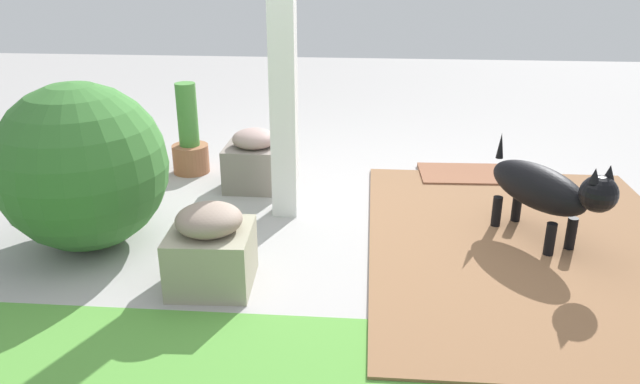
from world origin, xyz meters
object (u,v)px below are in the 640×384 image
at_px(porch_pillar, 282,38).
at_px(round_shrub, 82,167).
at_px(stone_planter_nearest, 255,161).
at_px(terracotta_pot_broad, 104,146).
at_px(terracotta_pot_tall, 190,141).
at_px(stone_planter_mid, 211,248).
at_px(doormat, 469,175).
at_px(dog, 546,189).

relative_size(porch_pillar, round_shrub, 2.35).
xyz_separation_m(stone_planter_nearest, round_shrub, (0.77, 0.94, 0.27)).
bearing_deg(terracotta_pot_broad, porch_pillar, 164.63).
bearing_deg(terracotta_pot_broad, terracotta_pot_tall, -147.35).
bearing_deg(round_shrub, stone_planter_nearest, -129.28).
xyz_separation_m(stone_planter_mid, doormat, (-1.50, -1.67, -0.18)).
xyz_separation_m(stone_planter_nearest, dog, (-1.76, 0.73, 0.13)).
bearing_deg(dog, stone_planter_mid, 19.05).
relative_size(stone_planter_nearest, terracotta_pot_broad, 0.88).
distance_m(terracotta_pot_tall, terracotta_pot_broad, 0.60).
distance_m(porch_pillar, stone_planter_nearest, 1.01).
bearing_deg(stone_planter_mid, terracotta_pot_tall, -70.71).
distance_m(terracotta_pot_broad, dog, 2.88).
height_order(terracotta_pot_tall, doormat, terracotta_pot_tall).
relative_size(porch_pillar, terracotta_pot_tall, 3.23).
relative_size(stone_planter_nearest, stone_planter_mid, 0.99).
relative_size(porch_pillar, stone_planter_mid, 5.07).
bearing_deg(porch_pillar, doormat, -149.12).
height_order(stone_planter_nearest, terracotta_pot_tall, terracotta_pot_tall).
xyz_separation_m(porch_pillar, doormat, (-1.25, -0.75, -1.07)).
bearing_deg(stone_planter_nearest, stone_planter_mid, 91.11).
bearing_deg(stone_planter_nearest, doormat, -167.40).
relative_size(porch_pillar, dog, 2.80).
bearing_deg(stone_planter_mid, dog, -160.95).
height_order(stone_planter_mid, dog, dog).
height_order(terracotta_pot_tall, dog, terracotta_pot_tall).
relative_size(stone_planter_mid, dog, 0.55).
bearing_deg(stone_planter_nearest, dog, 157.42).
bearing_deg(doormat, round_shrub, 29.16).
bearing_deg(doormat, terracotta_pot_broad, 8.65).
height_order(porch_pillar, stone_planter_nearest, porch_pillar).
distance_m(terracotta_pot_tall, doormat, 2.07).
xyz_separation_m(stone_planter_nearest, terracotta_pot_broad, (1.04, 0.05, 0.09)).
height_order(stone_planter_nearest, round_shrub, round_shrub).
height_order(round_shrub, terracotta_pot_tall, round_shrub).
distance_m(porch_pillar, round_shrub, 1.32).
height_order(porch_pillar, doormat, porch_pillar).
relative_size(stone_planter_mid, round_shrub, 0.46).
bearing_deg(terracotta_pot_broad, stone_planter_nearest, -177.27).
height_order(stone_planter_mid, terracotta_pot_tall, terracotta_pot_tall).
bearing_deg(doormat, terracotta_pot_tall, 1.84).
relative_size(porch_pillar, terracotta_pot_broad, 4.51).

